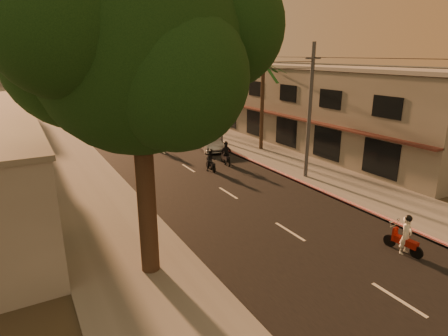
{
  "coord_description": "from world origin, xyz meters",
  "views": [
    {
      "loc": [
        -10.85,
        -10.76,
        8.31
      ],
      "look_at": [
        -0.09,
        8.36,
        1.56
      ],
      "focal_mm": 30.0,
      "sensor_mm": 36.0,
      "label": 1
    }
  ],
  "objects_px": {
    "scooter_red": "(405,236)",
    "scooter_mid_b": "(226,154)",
    "parked_car": "(209,142)",
    "broadleaf_tree": "(146,48)",
    "scooter_far_a": "(156,141)",
    "palm_tree": "(263,67)",
    "scooter_mid_a": "(211,161)"
  },
  "relations": [
    {
      "from": "scooter_red",
      "to": "parked_car",
      "type": "distance_m",
      "value": 20.27
    },
    {
      "from": "scooter_mid_a",
      "to": "scooter_mid_b",
      "type": "relative_size",
      "value": 0.89
    },
    {
      "from": "scooter_mid_b",
      "to": "palm_tree",
      "type": "bearing_deg",
      "value": 35.91
    },
    {
      "from": "scooter_mid_a",
      "to": "scooter_far_a",
      "type": "relative_size",
      "value": 0.88
    },
    {
      "from": "scooter_red",
      "to": "parked_car",
      "type": "relative_size",
      "value": 0.38
    },
    {
      "from": "scooter_red",
      "to": "scooter_mid_a",
      "type": "distance_m",
      "value": 14.76
    },
    {
      "from": "scooter_far_a",
      "to": "parked_car",
      "type": "bearing_deg",
      "value": -38.16
    },
    {
      "from": "scooter_red",
      "to": "scooter_far_a",
      "type": "relative_size",
      "value": 0.96
    },
    {
      "from": "scooter_mid_a",
      "to": "scooter_far_a",
      "type": "bearing_deg",
      "value": 104.83
    },
    {
      "from": "broadleaf_tree",
      "to": "scooter_far_a",
      "type": "relative_size",
      "value": 6.36
    },
    {
      "from": "scooter_red",
      "to": "scooter_mid_b",
      "type": "bearing_deg",
      "value": 86.1
    },
    {
      "from": "scooter_mid_a",
      "to": "scooter_mid_b",
      "type": "distance_m",
      "value": 1.95
    },
    {
      "from": "scooter_mid_b",
      "to": "parked_car",
      "type": "bearing_deg",
      "value": 88.12
    },
    {
      "from": "scooter_mid_a",
      "to": "scooter_red",
      "type": "bearing_deg",
      "value": -78.33
    },
    {
      "from": "scooter_red",
      "to": "palm_tree",
      "type": "bearing_deg",
      "value": 70.49
    },
    {
      "from": "broadleaf_tree",
      "to": "palm_tree",
      "type": "relative_size",
      "value": 1.48
    },
    {
      "from": "broadleaf_tree",
      "to": "palm_tree",
      "type": "height_order",
      "value": "broadleaf_tree"
    },
    {
      "from": "scooter_mid_a",
      "to": "broadleaf_tree",
      "type": "bearing_deg",
      "value": -121.97
    },
    {
      "from": "broadleaf_tree",
      "to": "scooter_mid_a",
      "type": "xyz_separation_m",
      "value": [
        7.85,
        10.53,
        -7.73
      ]
    },
    {
      "from": "scooter_mid_b",
      "to": "scooter_far_a",
      "type": "relative_size",
      "value": 0.99
    },
    {
      "from": "palm_tree",
      "to": "scooter_red",
      "type": "xyz_separation_m",
      "value": [
        -4.98,
        -17.98,
        -6.37
      ]
    },
    {
      "from": "scooter_mid_a",
      "to": "scooter_mid_b",
      "type": "height_order",
      "value": "scooter_mid_b"
    },
    {
      "from": "broadleaf_tree",
      "to": "parked_car",
      "type": "relative_size",
      "value": 2.56
    },
    {
      "from": "broadleaf_tree",
      "to": "scooter_red",
      "type": "bearing_deg",
      "value": -23.16
    },
    {
      "from": "broadleaf_tree",
      "to": "scooter_red",
      "type": "relative_size",
      "value": 6.65
    },
    {
      "from": "palm_tree",
      "to": "parked_car",
      "type": "bearing_deg",
      "value": 150.65
    },
    {
      "from": "broadleaf_tree",
      "to": "scooter_mid_b",
      "type": "distance_m",
      "value": 16.75
    },
    {
      "from": "scooter_mid_a",
      "to": "parked_car",
      "type": "bearing_deg",
      "value": 68.76
    },
    {
      "from": "palm_tree",
      "to": "scooter_mid_b",
      "type": "height_order",
      "value": "palm_tree"
    },
    {
      "from": "parked_car",
      "to": "broadleaf_tree",
      "type": "bearing_deg",
      "value": -111.35
    },
    {
      "from": "scooter_red",
      "to": "scooter_mid_a",
      "type": "relative_size",
      "value": 1.08
    },
    {
      "from": "scooter_red",
      "to": "parked_car",
      "type": "xyz_separation_m",
      "value": [
        0.94,
        20.24,
        -0.04
      ]
    }
  ]
}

